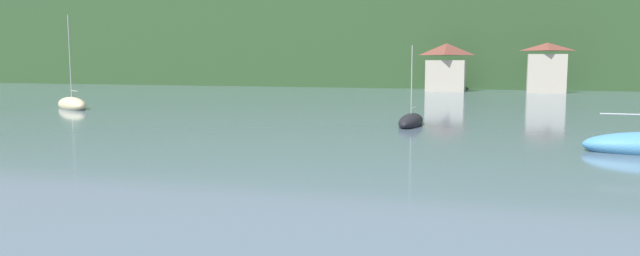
{
  "coord_description": "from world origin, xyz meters",
  "views": [
    {
      "loc": [
        7.14,
        19.17,
        4.28
      ],
      "look_at": [
        0.0,
        42.83,
        1.45
      ],
      "focal_mm": 33.26,
      "sensor_mm": 36.0,
      "label": 1
    }
  ],
  "objects_px": {
    "shore_building_westcentral": "(547,69)",
    "sailboat_far_4": "(72,105)",
    "sailboat_far_7": "(411,122)",
    "shore_building_west": "(446,68)"
  },
  "relations": [
    {
      "from": "shore_building_westcentral",
      "to": "sailboat_far_7",
      "type": "height_order",
      "value": "shore_building_westcentral"
    },
    {
      "from": "shore_building_westcentral",
      "to": "sailboat_far_7",
      "type": "bearing_deg",
      "value": -104.27
    },
    {
      "from": "shore_building_westcentral",
      "to": "sailboat_far_4",
      "type": "xyz_separation_m",
      "value": [
        -42.47,
        -39.83,
        -2.87
      ]
    },
    {
      "from": "sailboat_far_7",
      "to": "sailboat_far_4",
      "type": "bearing_deg",
      "value": -97.33
    },
    {
      "from": "shore_building_west",
      "to": "sailboat_far_7",
      "type": "xyz_separation_m",
      "value": [
        1.68,
        -45.9,
        -2.98
      ]
    },
    {
      "from": "sailboat_far_7",
      "to": "shore_building_west",
      "type": "bearing_deg",
      "value": -175.67
    },
    {
      "from": "shore_building_westcentral",
      "to": "sailboat_far_7",
      "type": "distance_m",
      "value": 46.59
    },
    {
      "from": "sailboat_far_4",
      "to": "sailboat_far_7",
      "type": "distance_m",
      "value": 31.45
    },
    {
      "from": "shore_building_westcentral",
      "to": "sailboat_far_4",
      "type": "height_order",
      "value": "sailboat_far_4"
    },
    {
      "from": "shore_building_westcentral",
      "to": "sailboat_far_4",
      "type": "bearing_deg",
      "value": -136.84
    }
  ]
}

